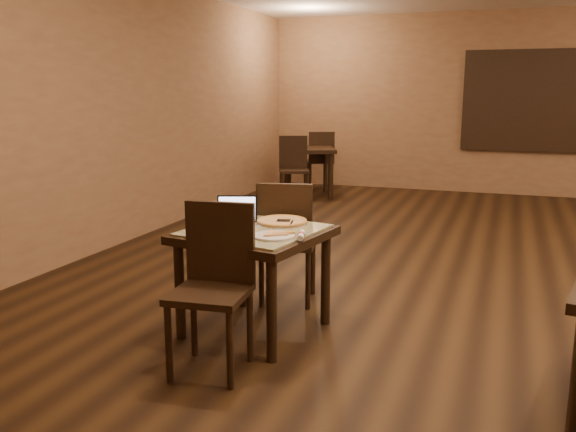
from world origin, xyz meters
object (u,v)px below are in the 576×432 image
at_px(other_table_b_chair_far, 321,157).
at_px(chair_main_far, 286,236).
at_px(other_table_b_chair_near, 294,165).
at_px(other_table_b, 308,156).
at_px(laptop, 234,217).
at_px(tiled_table, 254,243).
at_px(pizza_pan, 282,223).
at_px(chair_main_near, 215,277).

bearing_deg(other_table_b_chair_far, chair_main_far, 80.49).
bearing_deg(other_table_b_chair_near, other_table_b, 62.74).
bearing_deg(other_table_b_chair_near, laptop, -99.17).
distance_m(tiled_table, laptop, 0.27).
relative_size(pizza_pan, other_table_b_chair_near, 0.36).
xyz_separation_m(chair_main_near, laptop, (-0.19, 0.71, 0.23)).
distance_m(pizza_pan, other_table_b_chair_far, 6.24).
height_order(pizza_pan, other_table_b_chair_near, other_table_b_chair_near).
xyz_separation_m(other_table_b_chair_near, other_table_b_chair_far, (0.07, 1.21, 0.00)).
bearing_deg(chair_main_near, chair_main_far, 82.71).
bearing_deg(chair_main_far, other_table_b_chair_near, -82.81).
relative_size(chair_main_far, other_table_b_chair_near, 0.99).
height_order(tiled_table, other_table_b_chair_near, other_table_b_chair_near).
distance_m(other_table_b, other_table_b_chair_near, 0.61).
xyz_separation_m(laptop, other_table_b_chair_far, (-1.23, 6.18, -0.24)).
relative_size(chair_main_near, other_table_b_chair_near, 1.02).
bearing_deg(chair_main_near, laptop, 99.10).
bearing_deg(laptop, chair_main_far, 48.57).
height_order(chair_main_near, chair_main_far, chair_main_near).
bearing_deg(pizza_pan, other_table_b, 106.25).
relative_size(chair_main_far, pizza_pan, 2.73).
relative_size(tiled_table, chair_main_far, 1.05).
relative_size(tiled_table, other_table_b, 0.96).
relative_size(laptop, pizza_pan, 0.93).
xyz_separation_m(other_table_b, other_table_b_chair_near, (-0.04, -0.60, -0.08)).
bearing_deg(other_table_b_chair_near, chair_main_near, -99.11).
bearing_deg(other_table_b_chair_near, tiled_table, -97.34).
xyz_separation_m(tiled_table, pizza_pan, (0.12, 0.24, 0.11)).
xyz_separation_m(tiled_table, other_table_b_chair_near, (-1.50, 5.07, -0.08)).
height_order(chair_main_far, other_table_b_chair_far, other_table_b_chair_far).
xyz_separation_m(chair_main_far, pizza_pan, (0.10, -0.37, 0.19)).
distance_m(chair_main_far, laptop, 0.61).
bearing_deg(other_table_b, other_table_b_chair_near, -117.26).
height_order(pizza_pan, other_table_b_chair_far, other_table_b_chair_far).
relative_size(other_table_b, other_table_b_chair_far, 1.09).
xyz_separation_m(tiled_table, laptop, (-0.20, 0.10, 0.16)).
xyz_separation_m(chair_main_near, pizza_pan, (0.13, 0.85, 0.18)).
bearing_deg(chair_main_far, tiled_table, 76.70).
bearing_deg(laptop, pizza_pan, 5.53).
bearing_deg(other_table_b, chair_main_far, -97.50).
xyz_separation_m(laptop, other_table_b_chair_near, (-1.30, 4.97, -0.24)).
height_order(chair_main_near, pizza_pan, chair_main_near).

